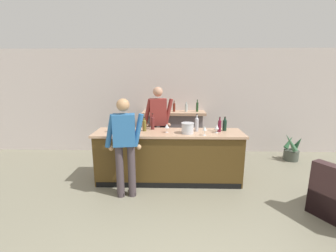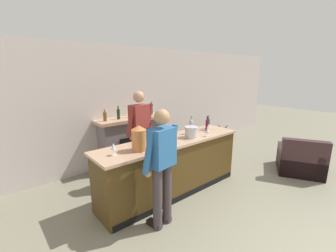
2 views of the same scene
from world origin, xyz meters
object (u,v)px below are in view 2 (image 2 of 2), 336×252
Objects in this scene: person_customer at (162,164)px; wine_bottle_rose_blush at (148,137)px; person_bartender at (140,134)px; wine_glass_by_dispenser at (208,130)px; ice_bucket_steel at (191,132)px; wine_bottle_burgundy_dark at (191,126)px; armchair_black at (300,161)px; wine_glass_back_row at (209,126)px; wine_bottle_merlot_tall at (208,123)px; fireplace_stone at (131,141)px; copper_dispenser at (139,138)px; wine_glass_near_bucket at (173,134)px; wine_bottle_riesling_slim at (207,124)px; potted_plant_corner at (221,136)px; wine_bottle_chardonnay_pale at (150,133)px; wine_glass_mid_counter at (113,147)px.

person_customer reaches higher than wine_bottle_rose_blush.
person_bartender is 1.28m from wine_glass_by_dispenser.
wine_bottle_burgundy_dark is at bearing 44.38° from ice_bucket_steel.
person_customer reaches higher than armchair_black.
person_bartender is at bearing 148.09° from wine_glass_back_row.
wine_glass_by_dispenser is (-0.44, -0.37, -0.00)m from wine_bottle_merlot_tall.
wine_bottle_merlot_tall reaches higher than wine_bottle_rose_blush.
person_bartender reaches higher than fireplace_stone.
copper_dispenser is 0.72m from wine_glass_near_bucket.
wine_bottle_riesling_slim reaches higher than ice_bucket_steel.
wine_glass_back_row is at bearing 147.62° from armchair_black.
copper_dispenser is 1.40× the size of wine_bottle_merlot_tall.
wine_glass_back_row is at bearing 5.59° from ice_bucket_steel.
wine_bottle_riesling_slim is (1.45, -0.02, 0.00)m from wine_bottle_rose_blush.
person_customer is at bearing -154.34° from potted_plant_corner.
person_bartender is 0.92m from copper_dispenser.
wine_bottle_riesling_slim is 1.70× the size of wine_glass_by_dispenser.
wine_bottle_chardonnay_pale is at bearing 139.65° from wine_glass_near_bucket.
wine_bottle_chardonnay_pale is (0.39, 0.81, 0.21)m from person_customer.
wine_glass_back_row is at bearing 18.83° from person_customer.
wine_bottle_rose_blush is 1.62× the size of wine_glass_by_dispenser.
fireplace_stone reaches higher than wine_bottle_rose_blush.
copper_dispenser is 0.51m from wine_bottle_chardonnay_pale.
wine_bottle_riesling_slim is at bearing 144.30° from armchair_black.
wine_glass_mid_counter is 1.08× the size of wine_glass_by_dispenser.
armchair_black is at bearing -24.87° from wine_glass_by_dispenser.
person_customer is at bearing -87.49° from copper_dispenser.
wine_bottle_burgundy_dark is (0.19, 0.18, 0.05)m from ice_bucket_steel.
wine_bottle_burgundy_dark is (1.01, 0.01, 0.03)m from wine_bottle_rose_blush.
copper_dispenser reaches higher than potted_plant_corner.
wine_bottle_chardonnay_pale reaches higher than wine_glass_near_bucket.
fireplace_stone reaches higher than wine_glass_near_bucket.
wine_glass_back_row is at bearing -0.43° from wine_glass_near_bucket.
wine_glass_near_bucket reaches higher than potted_plant_corner.
wine_glass_back_row is at bearing -0.72° from wine_glass_mid_counter.
fireplace_stone is 1.69m from wine_bottle_burgundy_dark.
armchair_black is at bearing -47.07° from fireplace_stone.
wine_bottle_chardonnay_pale is (-0.68, 0.31, 0.04)m from ice_bucket_steel.
person_customer is 0.74m from wine_bottle_rose_blush.
wine_bottle_burgundy_dark is at bearing 28.41° from person_customer.
wine_glass_back_row is 1.00× the size of wine_glass_near_bucket.
wine_glass_near_bucket is (-0.57, -0.12, -0.03)m from wine_bottle_burgundy_dark.
wine_glass_by_dispenser is (0.90, -0.91, 0.11)m from person_bartender.
wine_glass_mid_counter is 1.11m from wine_glass_near_bucket.
person_bartender is 10.80× the size of wine_glass_by_dispenser.
copper_dispenser is 1.42× the size of wine_bottle_rose_blush.
wine_bottle_chardonnay_pale is at bearing 64.11° from person_customer.
fireplace_stone is at bearing 69.66° from person_customer.
copper_dispenser is at bearing -173.07° from wine_bottle_burgundy_dark.
person_bartender is (-3.28, -0.53, 0.78)m from potted_plant_corner.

